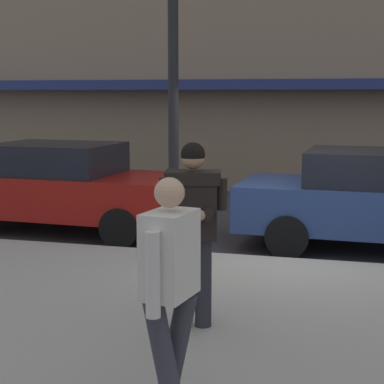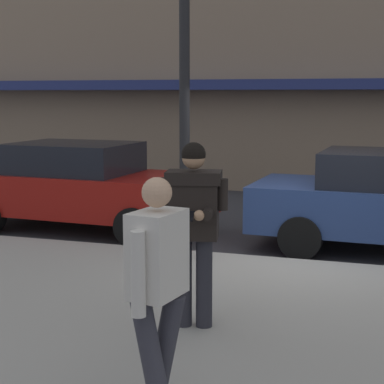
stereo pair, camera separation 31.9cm
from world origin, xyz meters
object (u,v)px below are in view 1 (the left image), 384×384
man_texting_on_phone (193,215)px  pedestrian_in_light_coat (170,281)px  street_lamp_post (173,36)px  parked_sedan_near (64,187)px

man_texting_on_phone → pedestrian_in_light_coat: man_texting_on_phone is taller
pedestrian_in_light_coat → street_lamp_post: street_lamp_post is taller
parked_sedan_near → pedestrian_in_light_coat: size_ratio=2.70×
pedestrian_in_light_coat → street_lamp_post: 4.77m
parked_sedan_near → street_lamp_post: 3.91m
pedestrian_in_light_coat → parked_sedan_near: bearing=121.8°
parked_sedan_near → pedestrian_in_light_coat: (3.72, -5.99, 0.32)m
pedestrian_in_light_coat → street_lamp_post: bearing=106.0°
parked_sedan_near → street_lamp_post: bearing=-36.0°
parked_sedan_near → pedestrian_in_light_coat: pedestrian_in_light_coat is taller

